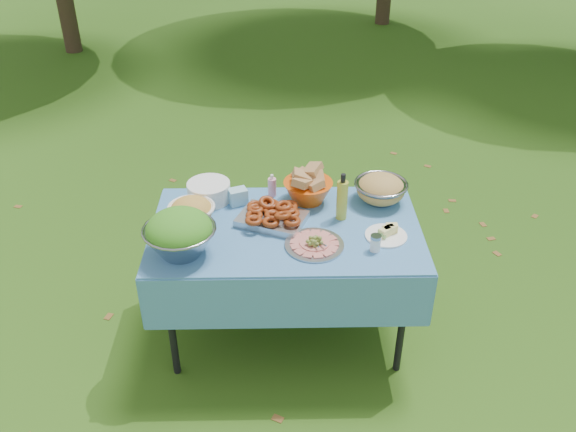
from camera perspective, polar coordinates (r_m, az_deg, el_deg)
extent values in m
plane|color=black|center=(3.78, -0.17, -10.66)|extent=(80.00, 80.00, 0.00)
cube|color=#84D6FF|center=(3.53, -0.18, -6.18)|extent=(1.46, 0.86, 0.76)
cylinder|color=white|center=(3.55, -7.41, 2.29)|extent=(0.29, 0.29, 0.11)
cube|color=#A2DDF5|center=(3.50, -4.71, 1.83)|extent=(0.12, 0.11, 0.09)
cylinder|color=#F7A0B9|center=(3.56, -1.50, 2.89)|extent=(0.06, 0.06, 0.14)
cube|color=#B1B2B6|center=(3.33, -1.52, 0.02)|extent=(0.42, 0.37, 0.08)
cylinder|color=#A3A5AB|center=(3.15, 2.49, -2.27)|extent=(0.41, 0.41, 0.07)
cylinder|color=gold|center=(3.33, 5.09, 1.83)|extent=(0.07, 0.07, 0.28)
cylinder|color=white|center=(3.26, 9.19, -1.46)|extent=(0.26, 0.26, 0.06)
cylinder|color=white|center=(3.14, 8.19, -2.52)|extent=(0.08, 0.08, 0.09)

